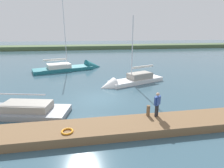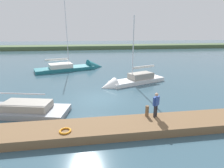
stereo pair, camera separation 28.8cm
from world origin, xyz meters
TOP-DOWN VIEW (x-y plane):
  - ground_plane at (0.00, 0.00)m, footprint 200.00×200.00m
  - far_shoreline at (0.00, -47.49)m, footprint 180.00×8.00m
  - dock_pier at (0.00, 5.51)m, footprint 26.12×2.12m
  - mooring_post_far at (-2.61, 4.77)m, footprint 0.22×0.22m
  - life_ring_buoy at (2.40, 5.94)m, footprint 0.66×0.66m
  - sailboat_far_right at (-3.59, -4.07)m, footprint 8.15×4.59m
  - sailboat_near_dock at (2.64, -13.17)m, footprint 10.85×6.07m
  - person_on_dock at (-3.10, 4.94)m, footprint 0.51×0.44m

SIDE VIEW (x-z plane):
  - ground_plane at x=0.00m, z-range 0.00..0.00m
  - far_shoreline at x=0.00m, z-range -1.20..1.20m
  - sailboat_near_dock at x=2.64m, z-range -5.90..6.14m
  - sailboat_far_right at x=-3.59m, z-range -3.95..4.31m
  - dock_pier at x=0.00m, z-range 0.00..0.52m
  - life_ring_buoy at x=2.40m, z-range 0.52..0.62m
  - mooring_post_far at x=-2.61m, z-range 0.52..1.21m
  - person_on_dock at x=-3.10m, z-range 0.63..2.24m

